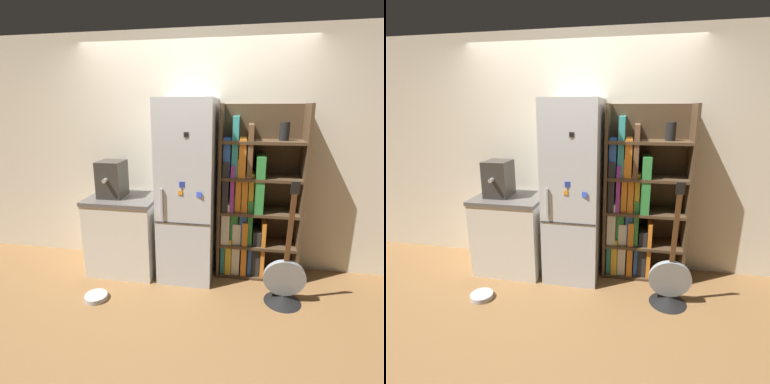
# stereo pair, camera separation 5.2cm
# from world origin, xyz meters

# --- Properties ---
(ground_plane) EXTENTS (16.00, 16.00, 0.00)m
(ground_plane) POSITION_xyz_m (0.00, 0.00, 0.00)
(ground_plane) COLOR olive
(wall_back) EXTENTS (8.00, 0.05, 2.60)m
(wall_back) POSITION_xyz_m (0.00, 0.47, 1.30)
(wall_back) COLOR beige
(wall_back) RESTS_ON ground_plane
(refrigerator) EXTENTS (0.57, 0.63, 1.91)m
(refrigerator) POSITION_xyz_m (-0.00, 0.15, 0.95)
(refrigerator) COLOR silver
(refrigerator) RESTS_ON ground_plane
(bookshelf) EXTENTS (0.86, 0.37, 1.85)m
(bookshelf) POSITION_xyz_m (0.65, 0.29, 0.82)
(bookshelf) COLOR #4C3823
(bookshelf) RESTS_ON ground_plane
(kitchen_counter) EXTENTS (0.76, 0.63, 0.87)m
(kitchen_counter) POSITION_xyz_m (-0.72, 0.14, 0.44)
(kitchen_counter) COLOR silver
(kitchen_counter) RESTS_ON ground_plane
(espresso_machine) EXTENTS (0.27, 0.35, 0.40)m
(espresso_machine) POSITION_xyz_m (-0.83, 0.12, 1.07)
(espresso_machine) COLOR #38332D
(espresso_machine) RESTS_ON kitchen_counter
(guitar) EXTENTS (0.39, 0.35, 1.23)m
(guitar) POSITION_xyz_m (1.00, -0.24, 0.17)
(guitar) COLOR black
(guitar) RESTS_ON ground_plane
(pet_bowl) EXTENTS (0.22, 0.22, 0.05)m
(pet_bowl) POSITION_xyz_m (-0.79, -0.51, 0.03)
(pet_bowl) COLOR #B7B7BC
(pet_bowl) RESTS_ON ground_plane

